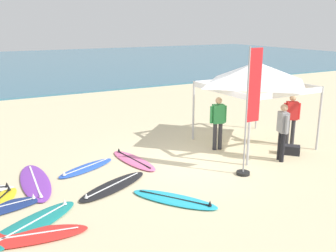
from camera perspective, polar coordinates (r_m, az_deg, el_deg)
ground_plane at (r=11.28m, az=4.22°, el=-5.25°), size 80.00×80.00×0.00m
sea at (r=39.88m, az=-20.69°, el=8.74°), size 80.00×36.00×0.10m
canopy_tent at (r=12.55m, az=13.16°, el=7.75°), size 2.99×2.99×2.75m
surfboard_red at (r=7.95m, az=-21.29°, el=-15.37°), size 2.56×1.18×0.19m
surfboard_purple at (r=10.30m, az=-19.38°, el=-7.95°), size 0.83×2.60×0.19m
surfboard_black at (r=9.60m, az=-8.25°, el=-8.95°), size 2.24×1.49×0.19m
surfboard_pink at (r=11.23m, az=-5.23°, el=-5.17°), size 0.86×2.15×0.19m
surfboard_blue at (r=10.86m, az=-12.23°, el=-6.19°), size 1.91×1.21×0.19m
surfboard_cyan at (r=8.84m, az=0.98°, el=-11.00°), size 1.69×2.06×0.19m
surfboard_teal at (r=8.27m, az=-20.34°, el=-14.00°), size 2.49×1.88×0.19m
person_red at (r=13.03m, az=18.10°, el=1.40°), size 0.48×0.37×1.71m
person_green at (r=12.06m, az=7.56°, el=0.94°), size 0.53×0.31×1.71m
person_grey at (r=11.45m, az=16.88°, el=-0.37°), size 0.33×0.52×1.71m
banner_flag at (r=10.06m, az=12.19°, el=1.28°), size 0.60×0.36×3.40m
gear_bag_near_tent at (r=12.36m, az=17.87°, el=-3.42°), size 0.65×0.65×0.28m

